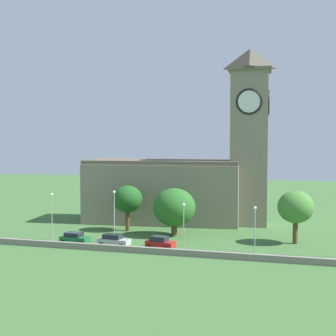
% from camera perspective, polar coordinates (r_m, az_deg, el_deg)
% --- Properties ---
extents(ground_plane, '(200.00, 200.00, 0.00)m').
position_cam_1_polar(ground_plane, '(87.45, 2.07, -6.80)').
color(ground_plane, '#3D6633').
extents(church, '(33.70, 13.51, 30.83)m').
position_cam_1_polar(church, '(93.79, 1.99, -0.90)').
color(church, gray).
rests_on(church, ground).
extents(quay_barrier, '(48.23, 0.70, 0.86)m').
position_cam_1_polar(quay_barrier, '(70.26, -1.53, -9.06)').
color(quay_barrier, gray).
rests_on(quay_barrier, ground).
extents(car_green, '(4.50, 2.57, 1.65)m').
position_cam_1_polar(car_green, '(77.84, -10.18, -7.55)').
color(car_green, '#1E6B38').
rests_on(car_green, ground).
extents(car_silver, '(4.79, 2.47, 1.76)m').
position_cam_1_polar(car_silver, '(75.10, -5.97, -7.88)').
color(car_silver, silver).
rests_on(car_silver, ground).
extents(car_red, '(4.28, 2.64, 1.86)m').
position_cam_1_polar(car_red, '(72.75, -0.85, -8.20)').
color(car_red, red).
rests_on(car_red, ground).
extents(streetlamp_west_end, '(0.44, 0.44, 7.12)m').
position_cam_1_polar(streetlamp_west_end, '(80.49, -12.61, -4.38)').
color(streetlamp_west_end, '#9EA0A5').
rests_on(streetlamp_west_end, ground).
extents(streetlamp_west_mid, '(0.44, 0.44, 7.65)m').
position_cam_1_polar(streetlamp_west_mid, '(77.54, -5.92, -4.39)').
color(streetlamp_west_mid, '#9EA0A5').
rests_on(streetlamp_west_mid, ground).
extents(streetlamp_central, '(0.44, 0.44, 6.20)m').
position_cam_1_polar(streetlamp_central, '(74.05, 1.72, -5.41)').
color(streetlamp_central, '#9EA0A5').
rests_on(streetlamp_central, ground).
extents(streetlamp_east_mid, '(0.44, 0.44, 6.30)m').
position_cam_1_polar(streetlamp_east_mid, '(71.30, 9.50, -5.77)').
color(streetlamp_east_mid, '#9EA0A5').
rests_on(streetlamp_east_mid, ground).
extents(tree_riverside_west, '(4.91, 4.91, 7.54)m').
position_cam_1_polar(tree_riverside_west, '(86.05, -4.47, -3.42)').
color(tree_riverside_west, brown).
rests_on(tree_riverside_west, ground).
extents(tree_by_tower, '(6.64, 6.64, 7.54)m').
position_cam_1_polar(tree_by_tower, '(81.61, 0.69, -4.33)').
color(tree_by_tower, brown).
rests_on(tree_by_tower, ground).
extents(tree_riverside_east, '(5.26, 5.26, 7.78)m').
position_cam_1_polar(tree_riverside_east, '(78.06, 13.81, -4.19)').
color(tree_riverside_east, brown).
rests_on(tree_riverside_east, ground).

